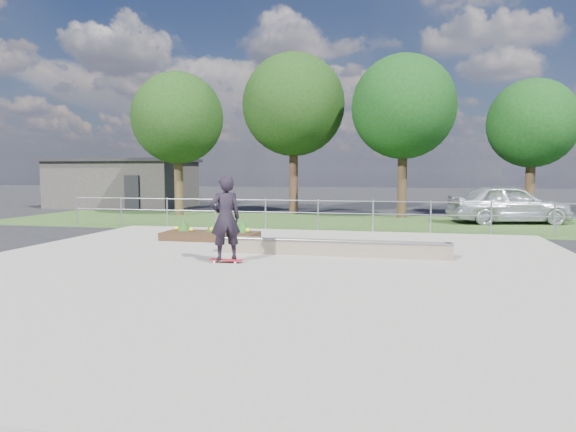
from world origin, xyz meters
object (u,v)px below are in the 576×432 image
(parked_car, at_px, (508,204))
(grind_ledge, at_px, (331,248))
(planter_bed, at_px, (211,234))
(skateboarder, at_px, (225,218))

(parked_car, bearing_deg, grind_ledge, 135.81)
(planter_bed, height_order, parked_car, parked_car)
(planter_bed, distance_m, skateboarder, 4.32)
(parked_car, bearing_deg, skateboarder, 131.38)
(planter_bed, height_order, skateboarder, skateboarder)
(skateboarder, xyz_separation_m, parked_car, (8.48, 11.85, -0.28))
(grind_ledge, height_order, parked_car, parked_car)
(grind_ledge, height_order, skateboarder, skateboarder)
(skateboarder, distance_m, parked_car, 14.58)
(skateboarder, bearing_deg, parked_car, 54.42)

